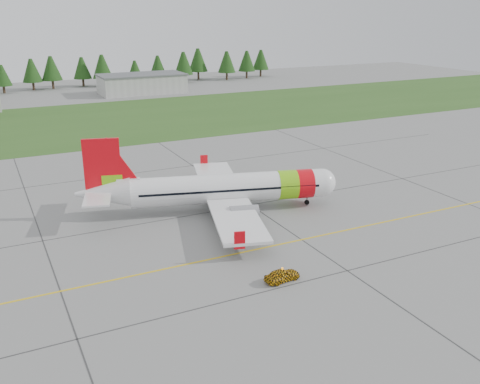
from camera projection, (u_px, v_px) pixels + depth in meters
ground at (254, 294)px, 46.38m from camera, size 320.00×320.00×0.00m
aircraft at (223, 189)px, 64.97m from camera, size 31.05×29.28×9.61m
follow_me_car at (282, 264)px, 48.16m from camera, size 1.29×1.47×3.39m
grass_strip at (78, 123)px, 115.90m from camera, size 320.00×50.00×0.03m
taxi_guideline at (217, 258)px, 53.16m from camera, size 120.00×0.25×0.02m
hangar_east at (142, 84)px, 156.05m from camera, size 24.00×12.00×5.20m
treeline at (42, 73)px, 161.75m from camera, size 160.00×8.00×10.00m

